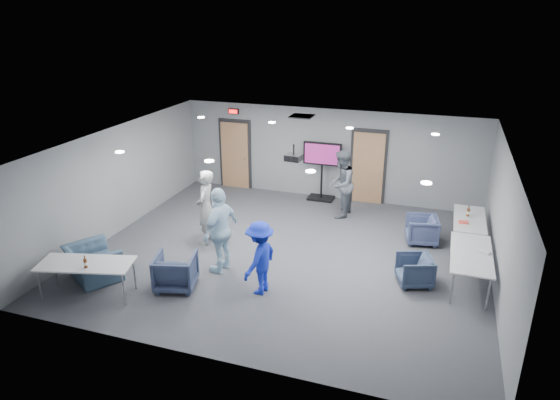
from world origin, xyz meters
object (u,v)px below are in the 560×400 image
(person_b, at_px, (341,184))
(chair_right_a, at_px, (422,230))
(bottle_right, at_px, (468,212))
(chair_front_b, at_px, (93,263))
(bottle_front, at_px, (85,263))
(person_a, at_px, (206,207))
(table_right_b, at_px, (471,255))
(tv_stand, at_px, (322,168))
(person_d, at_px, (260,258))
(chair_right_b, at_px, (415,270))
(table_front_left, at_px, (86,265))
(projector, at_px, (294,157))
(chair_front_a, at_px, (176,271))
(person_c, at_px, (221,230))
(table_right_a, at_px, (469,220))

(person_b, distance_m, chair_right_a, 2.54)
(person_b, height_order, bottle_right, person_b)
(chair_front_b, distance_m, bottle_front, 1.02)
(person_a, height_order, table_right_b, person_a)
(chair_front_b, height_order, tv_stand, tv_stand)
(person_d, xyz_separation_m, bottle_front, (-3.06, -1.38, 0.06))
(person_b, relative_size, table_right_b, 0.96)
(table_right_b, bearing_deg, bottle_right, 1.34)
(chair_right_b, height_order, table_front_left, table_front_left)
(chair_right_b, xyz_separation_m, projector, (-2.76, 0.34, 2.09))
(person_d, distance_m, chair_front_b, 3.64)
(chair_front_a, bearing_deg, chair_right_a, -155.98)
(person_d, distance_m, table_front_left, 3.43)
(person_a, relative_size, table_front_left, 0.94)
(person_c, xyz_separation_m, tv_stand, (1.00, 4.93, 0.04))
(chair_front_b, bearing_deg, chair_right_b, -130.29)
(person_d, distance_m, chair_front_a, 1.79)
(chair_right_a, height_order, table_right_a, table_right_a)
(chair_right_a, bearing_deg, chair_front_a, -61.55)
(person_a, distance_m, bottle_front, 3.28)
(person_b, relative_size, bottle_front, 7.13)
(person_c, height_order, table_right_a, person_c)
(table_right_b, relative_size, tv_stand, 1.12)
(person_c, relative_size, chair_front_b, 1.74)
(bottle_front, bearing_deg, chair_right_b, 24.12)
(tv_stand, xyz_separation_m, projector, (0.30, -3.88, 1.41))
(chair_front_a, bearing_deg, person_b, -131.61)
(chair_front_a, bearing_deg, table_front_left, 13.83)
(table_right_a, bearing_deg, chair_right_b, 154.44)
(chair_front_b, height_order, projector, projector)
(person_d, bearing_deg, chair_front_a, -66.70)
(person_c, bearing_deg, table_right_a, 130.03)
(table_right_b, bearing_deg, chair_front_b, 106.64)
(chair_front_b, bearing_deg, chair_right_a, -115.13)
(chair_front_a, bearing_deg, table_right_a, -160.57)
(person_b, height_order, projector, projector)
(table_right_b, xyz_separation_m, projector, (-3.83, 0.01, 1.72))
(person_d, bearing_deg, chair_right_a, 149.63)
(person_d, relative_size, projector, 4.20)
(chair_right_a, height_order, chair_front_a, chair_front_a)
(person_d, distance_m, table_right_b, 4.33)
(person_a, xyz_separation_m, tv_stand, (1.93, 3.79, 0.07))
(chair_front_a, height_order, table_right_b, chair_front_a)
(chair_front_b, xyz_separation_m, table_front_left, (0.36, -0.60, 0.33))
(person_b, xyz_separation_m, table_front_left, (-3.89, -5.63, -0.25))
(chair_right_a, xyz_separation_m, table_front_left, (-6.15, -4.61, 0.35))
(chair_right_b, distance_m, chair_front_a, 4.94)
(person_c, xyz_separation_m, chair_right_b, (4.05, 0.71, -0.64))
(person_d, height_order, bottle_right, person_d)
(person_a, relative_size, chair_right_b, 2.66)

